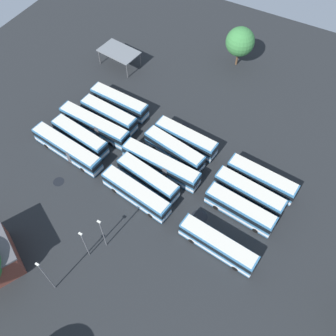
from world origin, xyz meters
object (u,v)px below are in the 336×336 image
object	(u,v)px
bus_row1_slot3	(148,178)
bus_row2_slot4	(67,149)
lamp_post_near_entrance	(85,243)
bus_row1_slot4	(136,193)
bus_row1_slot1	(174,150)
bus_row2_slot0	(119,102)
bus_row2_slot3	(80,137)
bus_row1_slot2	(161,165)
bus_row0_slot1	(249,193)
lamp_post_mid_lot	(46,276)
bus_row0_slot4	(218,245)
maintenance_shelter	(119,52)
bus_row0_slot0	(261,179)
tree_west_edge	(240,42)
bus_row2_slot2	(95,125)
lamp_post_far_corner	(103,233)
bus_row2_slot1	(109,115)
bus_row0_slot2	(240,209)
bus_row1_slot0	(186,138)

from	to	relation	value
bus_row1_slot3	bus_row2_slot4	world-z (taller)	same
lamp_post_near_entrance	bus_row1_slot4	bearing A→B (deg)	-95.35
bus_row1_slot1	bus_row2_slot0	distance (m)	16.04
bus_row2_slot0	bus_row2_slot3	bearing A→B (deg)	82.77
bus_row2_slot0	lamp_post_near_entrance	world-z (taller)	lamp_post_near_entrance
bus_row2_slot0	bus_row1_slot2	bearing A→B (deg)	148.02
bus_row0_slot1	bus_row1_slot4	size ratio (longest dim) A/B	0.95
bus_row2_slot3	lamp_post_mid_lot	size ratio (longest dim) A/B	1.30
bus_row0_slot4	maintenance_shelter	world-z (taller)	maintenance_shelter
bus_row2_slot0	bus_row0_slot0	bearing A→B (deg)	173.64
bus_row1_slot2	tree_west_edge	distance (m)	33.55
bus_row2_slot2	bus_row2_slot3	world-z (taller)	same
bus_row0_slot1	bus_row2_slot4	bearing A→B (deg)	12.87
bus_row2_slot4	lamp_post_mid_lot	xyz separation A→B (m)	(-13.22, 20.33, 3.21)
bus_row1_slot4	bus_row2_slot4	xyz separation A→B (m)	(15.68, -1.94, 0.00)
lamp_post_far_corner	tree_west_edge	bearing A→B (deg)	-90.72
bus_row0_slot4	tree_west_edge	distance (m)	44.71
bus_row1_slot3	lamp_post_mid_lot	bearing A→B (deg)	83.13
bus_row2_slot1	bus_row2_slot2	bearing A→B (deg)	76.59
bus_row1_slot2	bus_row2_slot4	size ratio (longest dim) A/B	1.00
bus_row0_slot4	bus_row0_slot0	bearing A→B (deg)	-95.85
bus_row0_slot1	bus_row0_slot2	world-z (taller)	same
bus_row1_slot2	lamp_post_far_corner	xyz separation A→B (m)	(0.44, 16.37, 2.53)
bus_row1_slot1	maintenance_shelter	bearing A→B (deg)	-36.23
lamp_post_far_corner	bus_row1_slot1	bearing A→B (deg)	-92.56
bus_row0_slot2	bus_row2_slot2	bearing A→B (deg)	-6.24
bus_row1_slot1	bus_row2_slot3	xyz separation A→B (m)	(16.56, 5.75, -0.00)
bus_row1_slot0	lamp_post_mid_lot	xyz separation A→B (m)	(4.23, 32.83, 3.21)
bus_row0_slot1	bus_row1_slot4	distance (m)	18.67
bus_row1_slot2	bus_row2_slot2	xyz separation A→B (m)	(15.41, -1.88, 0.00)
lamp_post_near_entrance	lamp_post_mid_lot	xyz separation A→B (m)	(1.35, 6.53, 0.94)
bus_row1_slot0	bus_row1_slot3	bearing A→B (deg)	81.71
bus_row1_slot3	bus_row0_slot4	bearing A→B (deg)	161.21
bus_row1_slot2	bus_row0_slot0	bearing A→B (deg)	-160.70
bus_row0_slot2	lamp_post_far_corner	xyz separation A→B (m)	(15.85, 14.88, 2.53)
bus_row0_slot0	bus_row2_slot0	world-z (taller)	same
bus_row1_slot1	lamp_post_far_corner	distance (m)	20.51
bus_row0_slot0	bus_row1_slot2	distance (m)	17.30
bus_row1_slot2	lamp_post_far_corner	size ratio (longest dim) A/B	1.88
bus_row1_slot1	bus_row2_slot3	distance (m)	17.53
bus_row1_slot1	tree_west_edge	xyz separation A→B (m)	(0.28, -29.34, 4.00)
bus_row2_slot3	bus_row0_slot2	bearing A→B (deg)	-179.46
bus_row0_slot4	bus_row2_slot4	xyz separation A→B (m)	(31.22, -3.60, 0.00)
bus_row2_slot0	bus_row2_slot1	size ratio (longest dim) A/B	1.03
bus_row1_slot0	bus_row2_slot2	xyz separation A→B (m)	(16.48, 5.47, 0.00)
maintenance_shelter	tree_west_edge	world-z (taller)	tree_west_edge
bus_row1_slot0	bus_row2_slot4	bearing A→B (deg)	35.62
bus_row0_slot1	bus_row1_slot4	world-z (taller)	same
bus_row0_slot4	lamp_post_near_entrance	distance (m)	19.66
bus_row1_slot1	lamp_post_near_entrance	distance (m)	23.14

